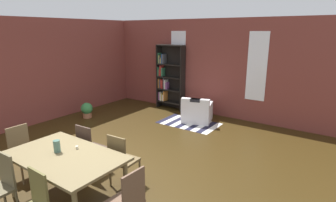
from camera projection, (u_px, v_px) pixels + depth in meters
ground_plane at (114, 169)px, 5.23m from camera, size 11.21×11.21×0.00m
back_wall_brick at (215, 68)px, 8.32m from camera, size 8.46×0.12×2.95m
left_wall_brick at (7, 75)px, 6.95m from camera, size 0.12×9.62×2.95m
window_pane_0 at (178, 61)px, 8.95m from camera, size 0.55×0.02×1.92m
window_pane_1 at (257, 67)px, 7.50m from camera, size 0.55×0.02×1.92m
dining_table at (65, 160)px, 4.10m from camera, size 1.83×1.09×0.78m
vase_on_table at (57, 146)px, 4.15m from camera, size 0.10×0.10×0.19m
tealight_candle_0 at (77, 147)px, 4.28m from camera, size 0.04×0.04×0.05m
dining_chair_far_left at (89, 147)px, 4.98m from camera, size 0.42×0.42×0.95m
dining_chair_head_right at (128, 200)px, 3.43m from camera, size 0.42×0.42×0.95m
dining_chair_far_right at (122, 159)px, 4.53m from camera, size 0.42×0.42×0.95m
dining_chair_near_left at (0, 185)px, 3.76m from camera, size 0.41×0.41×0.95m
dining_chair_head_left at (23, 150)px, 4.86m from camera, size 0.40×0.40×0.95m
bookshelf_tall at (169, 77)px, 9.11m from camera, size 1.00×0.29×2.15m
armchair_white at (197, 112)px, 7.90m from camera, size 1.00×1.00×0.75m
potted_plant_by_shelf at (87, 110)px, 8.24m from camera, size 0.35×0.35×0.47m
striped_rug at (189, 123)px, 7.80m from camera, size 1.68×1.03×0.01m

